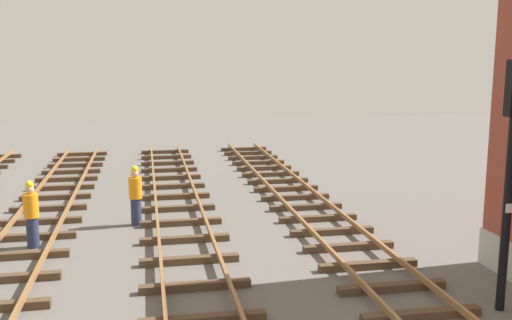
{
  "coord_description": "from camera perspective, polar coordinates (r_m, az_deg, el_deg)",
  "views": [
    {
      "loc": [
        -4.46,
        -7.26,
        5.16
      ],
      "look_at": [
        -1.13,
        10.32,
        1.97
      ],
      "focal_mm": 41.16,
      "sensor_mm": 36.0,
      "label": 1
    }
  ],
  "objects": [
    {
      "name": "signal_mast",
      "position": [
        12.56,
        23.61,
        0.31
      ],
      "size": [
        0.36,
        0.4,
        5.09
      ],
      "color": "black",
      "rests_on": "ground"
    },
    {
      "name": "track_worker_foreground",
      "position": [
        18.38,
        -11.62,
        -3.42
      ],
      "size": [
        0.4,
        0.4,
        1.87
      ],
      "color": "#262D4C",
      "rests_on": "ground"
    },
    {
      "name": "track_worker_distant",
      "position": [
        17.04,
        -20.99,
        -4.97
      ],
      "size": [
        0.4,
        0.4,
        1.87
      ],
      "color": "#262D4C",
      "rests_on": "ground"
    }
  ]
}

